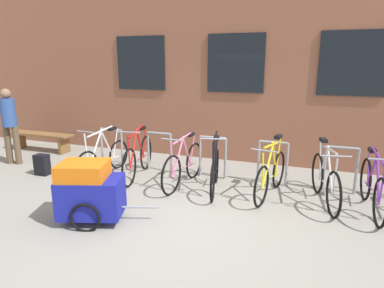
{
  "coord_description": "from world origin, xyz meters",
  "views": [
    {
      "loc": [
        1.68,
        -4.35,
        2.33
      ],
      "look_at": [
        -0.47,
        1.6,
        0.75
      ],
      "focal_mm": 30.95,
      "sensor_mm": 36.0,
      "label": 1
    }
  ],
  "objects_px": {
    "bicycle_purple": "(373,187)",
    "person_by_bench": "(9,121)",
    "backpack": "(42,165)",
    "bicycle_silver": "(325,180)",
    "wooden_bench": "(41,138)",
    "bicycle_pink": "(184,165)",
    "bicycle_red": "(138,157)",
    "bicycle_black": "(215,171)",
    "bike_trailer": "(90,191)",
    "bicycle_yellow": "(271,175)",
    "bicycle_white": "(104,158)"
  },
  "relations": [
    {
      "from": "bicycle_red",
      "to": "backpack",
      "type": "bearing_deg",
      "value": -162.68
    },
    {
      "from": "bicycle_yellow",
      "to": "bicycle_white",
      "type": "distance_m",
      "value": 3.45
    },
    {
      "from": "bike_trailer",
      "to": "bicycle_black",
      "type": "bearing_deg",
      "value": 52.35
    },
    {
      "from": "wooden_bench",
      "to": "bicycle_pink",
      "type": "bearing_deg",
      "value": -13.16
    },
    {
      "from": "bicycle_red",
      "to": "wooden_bench",
      "type": "bearing_deg",
      "value": 165.09
    },
    {
      "from": "bicycle_red",
      "to": "bicycle_pink",
      "type": "relative_size",
      "value": 1.05
    },
    {
      "from": "bicycle_silver",
      "to": "wooden_bench",
      "type": "height_order",
      "value": "bicycle_silver"
    },
    {
      "from": "bicycle_white",
      "to": "bicycle_silver",
      "type": "distance_m",
      "value": 4.34
    },
    {
      "from": "bicycle_yellow",
      "to": "bicycle_purple",
      "type": "distance_m",
      "value": 1.59
    },
    {
      "from": "wooden_bench",
      "to": "bike_trailer",
      "type": "bearing_deg",
      "value": -37.96
    },
    {
      "from": "bicycle_purple",
      "to": "bicycle_white",
      "type": "distance_m",
      "value": 5.04
    },
    {
      "from": "bicycle_pink",
      "to": "wooden_bench",
      "type": "relative_size",
      "value": 0.92
    },
    {
      "from": "bicycle_black",
      "to": "bike_trailer",
      "type": "height_order",
      "value": "bicycle_black"
    },
    {
      "from": "bicycle_silver",
      "to": "bicycle_pink",
      "type": "distance_m",
      "value": 2.54
    },
    {
      "from": "bicycle_purple",
      "to": "bicycle_pink",
      "type": "xyz_separation_m",
      "value": [
        -3.23,
        0.05,
        0.0
      ]
    },
    {
      "from": "wooden_bench",
      "to": "bicycle_white",
      "type": "bearing_deg",
      "value": -21.41
    },
    {
      "from": "bicycle_black",
      "to": "backpack",
      "type": "height_order",
      "value": "bicycle_black"
    },
    {
      "from": "bicycle_red",
      "to": "bicycle_yellow",
      "type": "relative_size",
      "value": 1.08
    },
    {
      "from": "bicycle_yellow",
      "to": "backpack",
      "type": "height_order",
      "value": "bicycle_yellow"
    },
    {
      "from": "backpack",
      "to": "wooden_bench",
      "type": "bearing_deg",
      "value": 131.98
    },
    {
      "from": "bicycle_red",
      "to": "bicycle_black",
      "type": "height_order",
      "value": "bicycle_black"
    },
    {
      "from": "bicycle_purple",
      "to": "bicycle_silver",
      "type": "relative_size",
      "value": 1.03
    },
    {
      "from": "bicycle_purple",
      "to": "bicycle_pink",
      "type": "bearing_deg",
      "value": 179.04
    },
    {
      "from": "bicycle_pink",
      "to": "person_by_bench",
      "type": "relative_size",
      "value": 0.99
    },
    {
      "from": "bicycle_white",
      "to": "wooden_bench",
      "type": "relative_size",
      "value": 0.89
    },
    {
      "from": "bicycle_red",
      "to": "bike_trailer",
      "type": "xyz_separation_m",
      "value": [
        0.3,
        -2.01,
        0.07
      ]
    },
    {
      "from": "bicycle_purple",
      "to": "bicycle_black",
      "type": "bearing_deg",
      "value": -179.85
    },
    {
      "from": "bicycle_red",
      "to": "bicycle_black",
      "type": "distance_m",
      "value": 1.71
    },
    {
      "from": "bicycle_red",
      "to": "bike_trailer",
      "type": "relative_size",
      "value": 1.23
    },
    {
      "from": "bicycle_purple",
      "to": "wooden_bench",
      "type": "relative_size",
      "value": 0.94
    },
    {
      "from": "bicycle_purple",
      "to": "person_by_bench",
      "type": "xyz_separation_m",
      "value": [
        -7.47,
        -0.02,
        0.61
      ]
    },
    {
      "from": "bicycle_silver",
      "to": "backpack",
      "type": "height_order",
      "value": "bicycle_silver"
    },
    {
      "from": "bicycle_pink",
      "to": "backpack",
      "type": "bearing_deg",
      "value": -171.07
    },
    {
      "from": "bicycle_red",
      "to": "bicycle_white",
      "type": "height_order",
      "value": "bicycle_red"
    },
    {
      "from": "bicycle_white",
      "to": "bicycle_yellow",
      "type": "bearing_deg",
      "value": 0.71
    },
    {
      "from": "bicycle_purple",
      "to": "wooden_bench",
      "type": "xyz_separation_m",
      "value": [
        -7.74,
        1.11,
        -0.03
      ]
    },
    {
      "from": "bicycle_yellow",
      "to": "bicycle_silver",
      "type": "height_order",
      "value": "bicycle_yellow"
    },
    {
      "from": "bicycle_yellow",
      "to": "bicycle_purple",
      "type": "bearing_deg",
      "value": -3.24
    },
    {
      "from": "person_by_bench",
      "to": "backpack",
      "type": "bearing_deg",
      "value": -18.13
    },
    {
      "from": "bicycle_purple",
      "to": "person_by_bench",
      "type": "height_order",
      "value": "person_by_bench"
    },
    {
      "from": "bicycle_red",
      "to": "bicycle_white",
      "type": "xyz_separation_m",
      "value": [
        -0.74,
        -0.14,
        -0.04
      ]
    },
    {
      "from": "bicycle_silver",
      "to": "backpack",
      "type": "distance_m",
      "value": 5.58
    },
    {
      "from": "bicycle_black",
      "to": "wooden_bench",
      "type": "xyz_separation_m",
      "value": [
        -5.15,
        1.11,
        -0.02
      ]
    },
    {
      "from": "bicycle_silver",
      "to": "wooden_bench",
      "type": "xyz_separation_m",
      "value": [
        -7.04,
        1.02,
        -0.04
      ]
    },
    {
      "from": "bicycle_purple",
      "to": "backpack",
      "type": "bearing_deg",
      "value": -176.15
    },
    {
      "from": "bicycle_white",
      "to": "person_by_bench",
      "type": "height_order",
      "value": "person_by_bench"
    },
    {
      "from": "backpack",
      "to": "bicycle_red",
      "type": "bearing_deg",
      "value": 15.06
    },
    {
      "from": "bicycle_white",
      "to": "backpack",
      "type": "relative_size",
      "value": 3.81
    },
    {
      "from": "bicycle_silver",
      "to": "bicycle_red",
      "type": "bearing_deg",
      "value": 178.37
    },
    {
      "from": "bicycle_pink",
      "to": "bicycle_yellow",
      "type": "bearing_deg",
      "value": 1.26
    }
  ]
}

